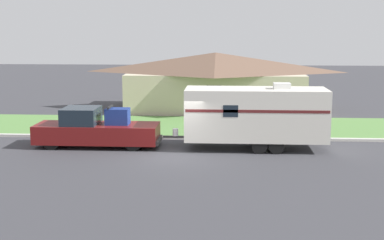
% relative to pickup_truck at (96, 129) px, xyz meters
% --- Properties ---
extents(ground_plane, '(120.00, 120.00, 0.00)m').
position_rel_pickup_truck_xyz_m(ground_plane, '(4.20, -1.64, -0.86)').
color(ground_plane, '#38383D').
extents(curb_strip, '(80.00, 0.30, 0.14)m').
position_rel_pickup_truck_xyz_m(curb_strip, '(4.20, 2.11, -0.79)').
color(curb_strip, beige).
rests_on(curb_strip, ground_plane).
extents(lawn_strip, '(80.00, 7.00, 0.03)m').
position_rel_pickup_truck_xyz_m(lawn_strip, '(4.20, 5.76, -0.85)').
color(lawn_strip, '#568442').
rests_on(lawn_strip, ground_plane).
extents(house_across_street, '(13.36, 6.90, 4.12)m').
position_rel_pickup_truck_xyz_m(house_across_street, '(5.72, 12.67, 1.27)').
color(house_across_street, beige).
rests_on(house_across_street, ground_plane).
extents(pickup_truck, '(6.23, 2.04, 2.06)m').
position_rel_pickup_truck_xyz_m(pickup_truck, '(0.00, 0.00, 0.00)').
color(pickup_truck, black).
rests_on(pickup_truck, ground_plane).
extents(travel_trailer, '(7.99, 2.37, 3.26)m').
position_rel_pickup_truck_xyz_m(travel_trailer, '(7.95, -0.00, 0.86)').
color(travel_trailer, black).
rests_on(travel_trailer, ground_plane).
extents(mailbox, '(0.48, 0.20, 1.24)m').
position_rel_pickup_truck_xyz_m(mailbox, '(10.12, 2.89, 0.10)').
color(mailbox, brown).
rests_on(mailbox, ground_plane).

